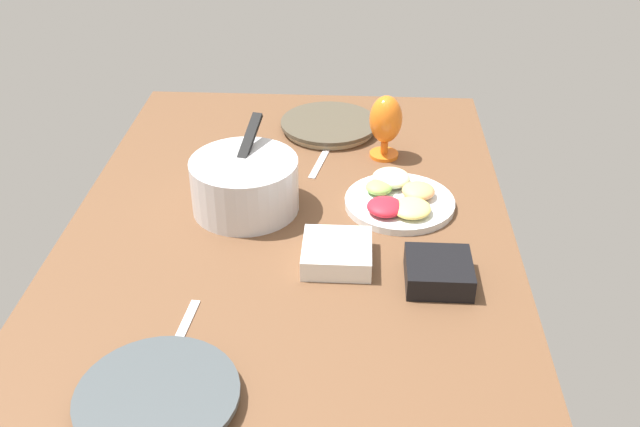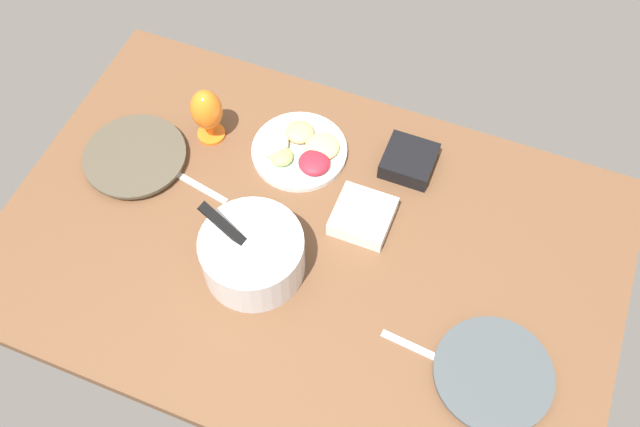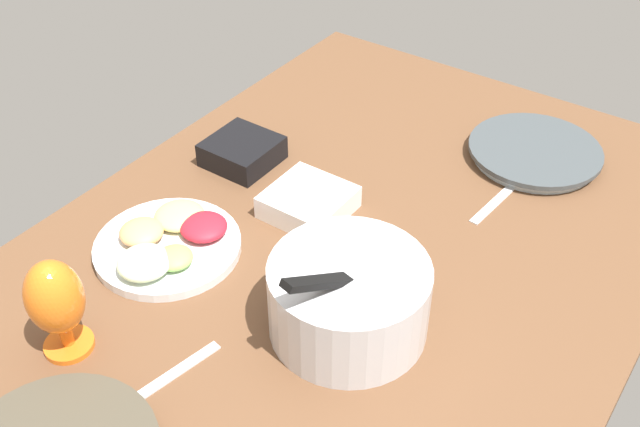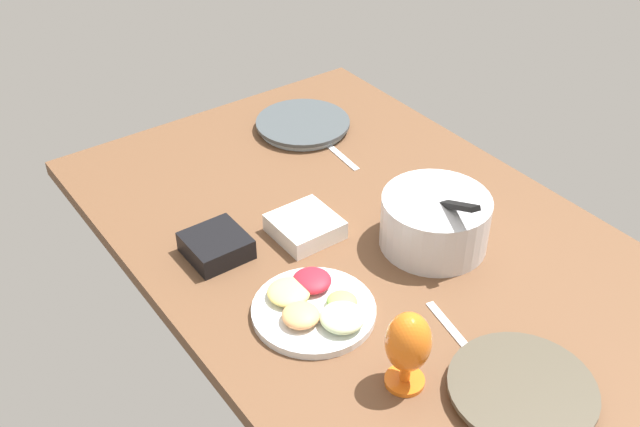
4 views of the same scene
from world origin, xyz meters
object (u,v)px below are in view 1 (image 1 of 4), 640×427
at_px(dinner_plate_right, 329,125).
at_px(hurricane_glass_orange, 386,122).
at_px(square_bowl_white, 337,252).
at_px(dinner_plate_left, 158,398).
at_px(fruit_platter, 399,198).
at_px(square_bowl_black, 439,271).
at_px(mixing_bowl, 245,183).

xyz_separation_m(dinner_plate_right, hurricane_glass_orange, (-0.16, -0.16, 0.09)).
xyz_separation_m(hurricane_glass_orange, square_bowl_white, (-0.50, 0.11, -0.08)).
height_order(dinner_plate_left, hurricane_glass_orange, hurricane_glass_orange).
relative_size(fruit_platter, square_bowl_white, 1.80).
distance_m(hurricane_glass_orange, square_bowl_black, 0.57).
relative_size(hurricane_glass_orange, square_bowl_white, 1.19).
xyz_separation_m(mixing_bowl, fruit_platter, (0.03, -0.37, -0.05)).
bearing_deg(square_bowl_white, dinner_plate_right, 4.08).
bearing_deg(fruit_platter, hurricane_glass_orange, 6.77).
xyz_separation_m(dinner_plate_left, square_bowl_black, (0.37, -0.50, 0.01)).
bearing_deg(square_bowl_black, fruit_platter, 13.43).
height_order(dinner_plate_right, hurricane_glass_orange, hurricane_glass_orange).
bearing_deg(dinner_plate_right, square_bowl_white, -175.92).
relative_size(dinner_plate_left, mixing_bowl, 1.05).
xyz_separation_m(dinner_plate_right, mixing_bowl, (-0.44, 0.18, 0.06)).
relative_size(dinner_plate_right, square_bowl_black, 2.07).
bearing_deg(fruit_platter, mixing_bowl, 94.93).
bearing_deg(dinner_plate_right, fruit_platter, -155.44).
bearing_deg(hurricane_glass_orange, fruit_platter, -173.23).
xyz_separation_m(fruit_platter, square_bowl_black, (-0.30, -0.07, 0.01)).
bearing_deg(square_bowl_black, square_bowl_white, 74.69).
bearing_deg(square_bowl_black, dinner_plate_left, 126.13).
distance_m(fruit_platter, square_bowl_black, 0.31).
distance_m(dinner_plate_right, square_bowl_white, 0.65).
distance_m(square_bowl_white, square_bowl_black, 0.22).
distance_m(hurricane_glass_orange, square_bowl_white, 0.51).
relative_size(dinner_plate_left, dinner_plate_right, 0.99).
bearing_deg(mixing_bowl, dinner_plate_right, -22.27).
bearing_deg(square_bowl_black, hurricane_glass_orange, 10.39).
bearing_deg(mixing_bowl, fruit_platter, -85.07).
bearing_deg(dinner_plate_right, square_bowl_black, -159.94).
xyz_separation_m(mixing_bowl, hurricane_glass_orange, (0.29, -0.34, 0.03)).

